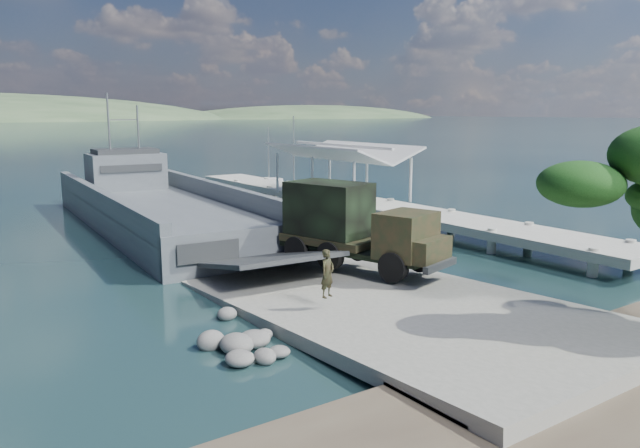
{
  "coord_description": "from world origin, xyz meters",
  "views": [
    {
      "loc": [
        -15.49,
        -17.98,
        7.7
      ],
      "look_at": [
        1.3,
        6.0,
        2.39
      ],
      "focal_mm": 35.0,
      "sensor_mm": 36.0,
      "label": 1
    }
  ],
  "objects": [
    {
      "name": "ground",
      "position": [
        0.0,
        0.0,
        0.0
      ],
      "size": [
        1400.0,
        1400.0,
        0.0
      ],
      "primitive_type": "plane",
      "color": "#163135",
      "rests_on": "ground"
    },
    {
      "name": "pier",
      "position": [
        13.0,
        18.77,
        1.6
      ],
      "size": [
        6.4,
        44.0,
        6.1
      ],
      "color": "#A0A198",
      "rests_on": "ground"
    },
    {
      "name": "landing_craft",
      "position": [
        -0.51,
        21.82,
        0.81
      ],
      "size": [
        10.54,
        33.58,
        9.83
      ],
      "rotation": [
        0.0,
        0.0,
        -0.08
      ],
      "color": "#4E555C",
      "rests_on": "ground"
    },
    {
      "name": "soldier",
      "position": [
        -2.48,
        0.12,
        1.41
      ],
      "size": [
        0.77,
        0.62,
        1.81
      ],
      "primitive_type": "imported",
      "rotation": [
        0.0,
        0.0,
        0.32
      ],
      "color": "black",
      "rests_on": "boat_ramp"
    },
    {
      "name": "sailboat_near",
      "position": [
        15.95,
        31.13,
        0.4
      ],
      "size": [
        3.57,
        6.4,
        7.49
      ],
      "rotation": [
        0.0,
        0.0,
        -0.31
      ],
      "color": "silver",
      "rests_on": "ground"
    },
    {
      "name": "sailboat_far",
      "position": [
        16.33,
        36.36,
        0.34
      ],
      "size": [
        1.64,
        5.22,
        6.32
      ],
      "rotation": [
        0.0,
        0.0,
        -0.02
      ],
      "color": "silver",
      "rests_on": "ground"
    },
    {
      "name": "military_truck",
      "position": [
        2.15,
        4.51,
        2.42
      ],
      "size": [
        4.69,
        8.69,
        3.87
      ],
      "rotation": [
        0.0,
        0.0,
        0.28
      ],
      "color": "black",
      "rests_on": "boat_ramp"
    },
    {
      "name": "shoreline_rocks",
      "position": [
        -6.2,
        0.5,
        0.0
      ],
      "size": [
        3.2,
        5.6,
        0.9
      ],
      "primitive_type": null,
      "color": "#60615E",
      "rests_on": "ground"
    },
    {
      "name": "boat_ramp",
      "position": [
        0.0,
        -1.0,
        0.25
      ],
      "size": [
        10.0,
        18.0,
        0.5
      ],
      "primitive_type": "cube",
      "color": "gray",
      "rests_on": "ground"
    }
  ]
}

